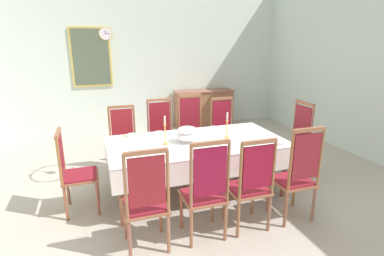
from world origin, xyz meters
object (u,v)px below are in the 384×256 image
candlestick_west (165,133)px  chair_head_west (74,171)px  dining_table (197,146)px  bowl_far_left (281,143)px  chair_south_b (205,190)px  chair_north_c (192,130)px  chair_south_c (250,184)px  mounted_clock (105,34)px  chair_north_d (224,129)px  bowl_near_right (132,135)px  soup_tureen (187,134)px  sideboard (204,109)px  bowl_far_right (159,133)px  chair_north_a (124,139)px  framed_painting (91,57)px  spoon_primary (221,128)px  spoon_secondary (124,136)px  candlestick_east (227,128)px  chair_south_d (297,174)px  chair_south_a (146,200)px  chair_north_b (162,134)px  chair_head_east (295,141)px  bowl_near_left (215,128)px

candlestick_west → chair_head_west: bearing=180.0°
dining_table → bowl_far_left: bowl_far_left is taller
chair_south_b → chair_north_c: bearing=75.4°
chair_south_c → mounted_clock: mounted_clock is taller
chair_north_d → bowl_near_right: size_ratio=6.94×
chair_head_west → bowl_far_left: size_ratio=6.95×
soup_tureen → bowl_near_right: size_ratio=1.89×
sideboard → bowl_far_right: bearing=57.6°
chair_north_a → framed_painting: size_ratio=0.85×
bowl_near_right → spoon_primary: size_ratio=0.91×
chair_north_a → framed_painting: (-0.37, 2.37, 1.17)m
dining_table → spoon_secondary: spoon_secondary is taller
bowl_far_right → candlestick_east: bearing=-27.4°
chair_head_west → chair_south_b: bearing=52.5°
soup_tureen → candlestick_east: 0.58m
candlestick_east → framed_painting: 3.86m
spoon_primary → sideboard: 2.75m
chair_south_c → bowl_far_left: bearing=35.7°
chair_south_d → chair_north_d: 2.02m
candlestick_west → framed_painting: framed_painting is taller
chair_north_a → spoon_primary: bearing=160.0°
chair_north_a → framed_painting: bearing=-81.1°
chair_south_a → chair_north_b: 2.11m
bowl_near_right → chair_head_east: bearing=-11.5°
spoon_secondary → chair_north_c: bearing=23.7°
chair_south_b → candlestick_east: 1.27m
chair_south_d → dining_table: bearing=130.4°
candlestick_west → sideboard: 3.59m
framed_painting → chair_head_west: bearing=-95.5°
chair_north_d → bowl_near_left: 0.72m
chair_head_east → bowl_near_left: 1.24m
chair_north_d → candlestick_west: bearing=37.8°
bowl_near_left → bowl_far_right: 0.87m
dining_table → soup_tureen: soup_tureen is taller
chair_south_a → mounted_clock: size_ratio=4.00×
chair_north_d → bowl_near_right: (-1.66, -0.52, 0.21)m
spoon_secondary → dining_table: bearing=-28.7°
dining_table → chair_head_east: 1.59m
chair_north_a → chair_head_west: (-0.70, -1.01, -0.01)m
chair_north_c → candlestick_west: 1.27m
chair_south_c → chair_head_east: bearing=37.3°
chair_south_c → chair_south_d: (0.60, -0.00, 0.02)m
chair_north_c → bowl_near_right: size_ratio=7.51×
candlestick_west → bowl_near_right: candlestick_west is taller
candlestick_east → mounted_clock: bearing=112.0°
bowl_near_left → sideboard: 2.81m
chair_south_b → sideboard: bearing=69.6°
chair_south_a → framed_painting: 4.55m
chair_south_c → mounted_clock: 4.82m
chair_head_west → chair_head_east: (3.17, 0.00, 0.04)m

